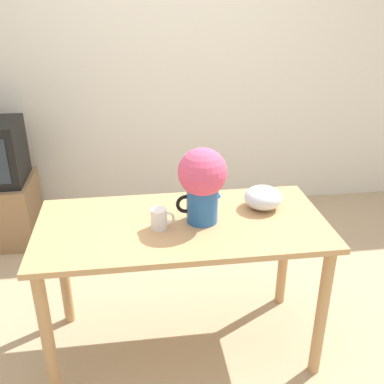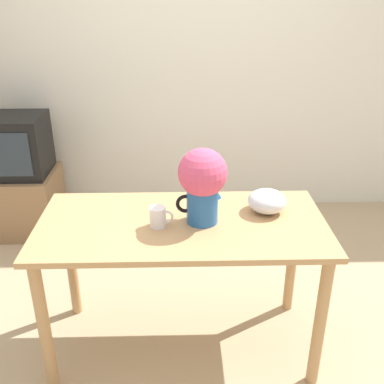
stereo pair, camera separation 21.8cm
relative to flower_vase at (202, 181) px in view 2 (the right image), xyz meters
name	(u,v)px [view 2 (the right image)]	position (x,y,z in m)	size (l,w,h in m)	color
ground_plane	(202,331)	(0.01, 0.09, -1.01)	(12.00, 12.00, 0.00)	tan
wall_back	(194,60)	(0.01, 1.80, 0.29)	(8.00, 0.05, 2.60)	silver
table	(182,242)	(-0.10, 0.00, -0.34)	(1.45, 0.70, 0.79)	tan
flower_vase	(202,181)	(0.00, 0.00, 0.00)	(0.25, 0.24, 0.38)	#235B9E
coffee_mug	(158,217)	(-0.22, -0.05, -0.17)	(0.12, 0.08, 0.10)	white
white_bowl	(267,201)	(0.34, 0.10, -0.16)	(0.20, 0.20, 0.12)	silver
tv_stand	(24,201)	(-1.40, 1.37, -0.76)	(0.56, 0.54, 0.50)	#8E6B47
tv_set	(14,145)	(-1.40, 1.36, -0.28)	(0.49, 0.44, 0.47)	black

